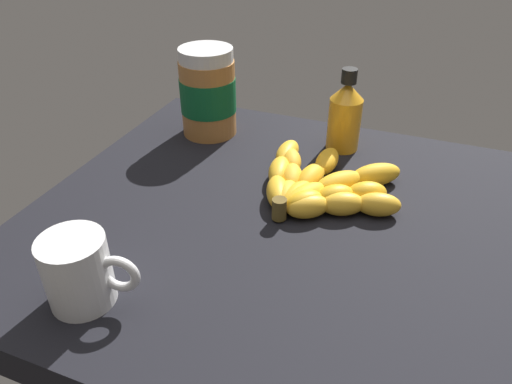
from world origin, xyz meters
TOP-DOWN VIEW (x-y plane):
  - ground_plane at (0.00, 0.00)cm, footprint 71.31×62.55cm
  - banana_bunch at (1.47, 6.75)cm, footprint 21.07×19.90cm
  - peanut_butter_jar at (-21.96, 19.46)cm, footprint 9.67×9.67cm
  - honey_bottle at (1.55, 22.31)cm, footprint 5.43×5.43cm
  - coffee_mug at (-16.46, -22.53)cm, footprint 10.55×7.08cm

SIDE VIEW (x-z plane):
  - ground_plane at x=0.00cm, z-range -4.83..0.00cm
  - banana_bunch at x=1.47cm, z-range -0.10..3.40cm
  - coffee_mug at x=-16.46cm, z-range 0.02..8.23cm
  - honey_bottle at x=1.55cm, z-range -0.88..12.94cm
  - peanut_butter_jar at x=-21.96cm, z-range -0.17..15.07cm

